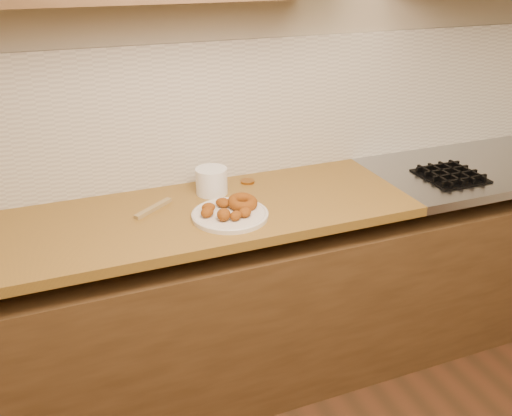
# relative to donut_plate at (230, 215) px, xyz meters

# --- Properties ---
(wall_back) EXTENTS (4.00, 0.02, 2.70)m
(wall_back) POSITION_rel_donut_plate_xyz_m (0.27, 0.41, 0.44)
(wall_back) COLOR #B8AD8F
(wall_back) RESTS_ON ground
(base_cabinet) EXTENTS (3.60, 0.60, 0.77)m
(base_cabinet) POSITION_rel_donut_plate_xyz_m (0.27, 0.10, -0.52)
(base_cabinet) COLOR brown
(base_cabinet) RESTS_ON floor
(butcher_block) EXTENTS (2.30, 0.62, 0.04)m
(butcher_block) POSITION_rel_donut_plate_xyz_m (-0.38, 0.10, -0.03)
(butcher_block) COLOR olive
(butcher_block) RESTS_ON base_cabinet
(stovetop) EXTENTS (1.30, 0.62, 0.04)m
(stovetop) POSITION_rel_donut_plate_xyz_m (1.42, 0.10, -0.03)
(stovetop) COLOR #9EA0A5
(stovetop) RESTS_ON base_cabinet
(backsplash) EXTENTS (3.60, 0.02, 0.60)m
(backsplash) POSITION_rel_donut_plate_xyz_m (0.27, 0.40, 0.29)
(backsplash) COLOR beige
(backsplash) RESTS_ON wall_back
(burner_grates) EXTENTS (0.91, 0.26, 0.03)m
(burner_grates) POSITION_rel_donut_plate_xyz_m (1.39, 0.02, 0.00)
(burner_grates) COLOR black
(burner_grates) RESTS_ON stovetop
(donut_plate) EXTENTS (0.30, 0.30, 0.02)m
(donut_plate) POSITION_rel_donut_plate_xyz_m (0.00, 0.00, 0.00)
(donut_plate) COLOR silver
(donut_plate) RESTS_ON butcher_block
(ring_donut) EXTENTS (0.17, 0.17, 0.05)m
(ring_donut) POSITION_rel_donut_plate_xyz_m (0.06, 0.03, 0.03)
(ring_donut) COLOR #864706
(ring_donut) RESTS_ON donut_plate
(fried_dough_chunks) EXTENTS (0.20, 0.20, 0.05)m
(fried_dough_chunks) POSITION_rel_donut_plate_xyz_m (-0.03, -0.01, 0.03)
(fried_dough_chunks) COLOR #864706
(fried_dough_chunks) RESTS_ON donut_plate
(plastic_tub) EXTENTS (0.16, 0.16, 0.11)m
(plastic_tub) POSITION_rel_donut_plate_xyz_m (0.00, 0.24, 0.05)
(plastic_tub) COLOR white
(plastic_tub) RESTS_ON butcher_block
(tub_lid) EXTENTS (0.15, 0.15, 0.01)m
(tub_lid) POSITION_rel_donut_plate_xyz_m (0.04, 0.38, -0.00)
(tub_lid) COLOR silver
(tub_lid) RESTS_ON butcher_block
(brass_jar_lid) EXTENTS (0.08, 0.08, 0.01)m
(brass_jar_lid) POSITION_rel_donut_plate_xyz_m (0.18, 0.30, -0.00)
(brass_jar_lid) COLOR #9F6528
(brass_jar_lid) RESTS_ON butcher_block
(wooden_utensil) EXTENTS (0.17, 0.14, 0.02)m
(wooden_utensil) POSITION_rel_donut_plate_xyz_m (-0.26, 0.17, -0.00)
(wooden_utensil) COLOR olive
(wooden_utensil) RESTS_ON butcher_block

